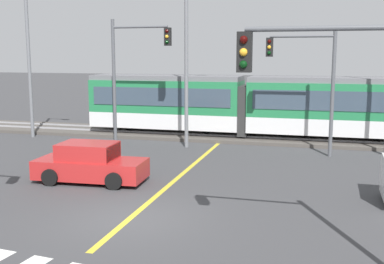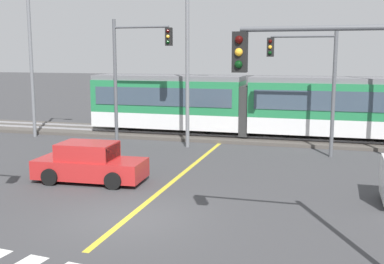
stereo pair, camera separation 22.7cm
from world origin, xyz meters
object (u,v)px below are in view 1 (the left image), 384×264
Objects in this scene: traffic_light_near_right at (345,102)px; street_lamp_centre at (190,55)px; light_rail_tram at (245,103)px; sedan_crossing at (90,164)px; street_lamp_west at (31,54)px; traffic_light_far_left at (131,64)px; traffic_light_far_right at (310,72)px.

street_lamp_centre is at bearing 118.34° from traffic_light_near_right.
light_rail_tram reaches higher than sedan_crossing.
traffic_light_near_right is at bearing -74.04° from light_rail_tram.
street_lamp_west is (-16.80, 13.82, 1.04)m from traffic_light_near_right.
street_lamp_west reaches higher than traffic_light_far_left.
traffic_light_far_left is (-1.16, 7.16, 3.64)m from sedan_crossing.
street_lamp_centre reaches higher than traffic_light_far_right.
street_lamp_west is (-15.73, 1.11, 0.87)m from traffic_light_far_right.
light_rail_tram is 2.78× the size of traffic_light_far_left.
light_rail_tram is 2.13× the size of street_lamp_west.
traffic_light_near_right is 15.01m from street_lamp_centre.
traffic_light_far_left is (-5.37, -3.93, 2.29)m from light_rail_tram.
traffic_light_near_right is 0.66× the size of street_lamp_west.
street_lamp_west is at bearing 140.57° from traffic_light_near_right.
street_lamp_west is at bearing 175.97° from traffic_light_far_right.
traffic_light_far_right is (7.88, 7.20, 3.31)m from sedan_crossing.
traffic_light_near_right is 12.76m from traffic_light_far_right.
traffic_light_far_right is at bearing 94.82° from traffic_light_near_right.
traffic_light_far_right reaches higher than traffic_light_near_right.
street_lamp_west is (-7.85, 8.31, 4.18)m from sedan_crossing.
street_lamp_centre is at bearing 76.50° from sedan_crossing.
light_rail_tram is 4.32× the size of sedan_crossing.
traffic_light_far_left is at bearing 128.61° from traffic_light_near_right.
traffic_light_far_left is 3.09m from street_lamp_centre.
light_rail_tram is at bearing 69.24° from sedan_crossing.
street_lamp_west is at bearing 176.26° from street_lamp_centre.
light_rail_tram is at bearing 105.96° from traffic_light_near_right.
light_rail_tram is 7.04m from traffic_light_far_left.
traffic_light_far_left is at bearing -170.30° from street_lamp_centre.
traffic_light_far_left is 0.76× the size of street_lamp_west.
sedan_crossing is at bearing -103.50° from street_lamp_centre.
street_lamp_west is (-6.68, 1.15, 0.54)m from traffic_light_far_left.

